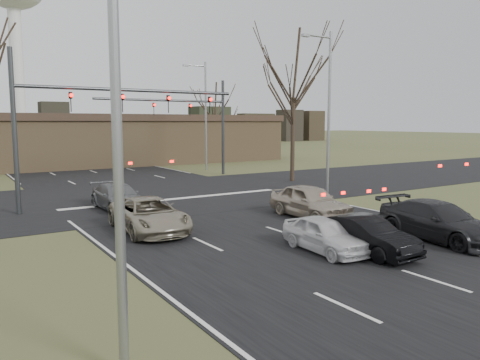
# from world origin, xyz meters

# --- Properties ---
(ground) EXTENTS (360.00, 360.00, 0.00)m
(ground) POSITION_xyz_m (0.00, 0.00, 0.00)
(ground) COLOR #49502B
(ground) RESTS_ON ground
(road_main) EXTENTS (14.00, 300.00, 0.02)m
(road_main) POSITION_xyz_m (0.00, 60.00, 0.01)
(road_main) COLOR black
(road_main) RESTS_ON ground
(road_cross) EXTENTS (200.00, 14.00, 0.02)m
(road_cross) POSITION_xyz_m (0.00, 15.00, 0.01)
(road_cross) COLOR black
(road_cross) RESTS_ON ground
(building) EXTENTS (42.40, 10.40, 5.30)m
(building) POSITION_xyz_m (2.00, 38.00, 2.67)
(building) COLOR olive
(building) RESTS_ON ground
(mast_arm_near) EXTENTS (12.12, 0.24, 8.00)m
(mast_arm_near) POSITION_xyz_m (-5.23, 13.00, 5.07)
(mast_arm_near) COLOR #383A3D
(mast_arm_near) RESTS_ON ground
(mast_arm_far) EXTENTS (11.12, 0.24, 8.00)m
(mast_arm_far) POSITION_xyz_m (6.18, 23.00, 5.02)
(mast_arm_far) COLOR #383A3D
(mast_arm_far) RESTS_ON ground
(streetlight_left) EXTENTS (2.34, 0.25, 10.00)m
(streetlight_left) POSITION_xyz_m (-8.82, -4.00, 5.59)
(streetlight_left) COLOR gray
(streetlight_left) RESTS_ON ground
(streetlight_right_near) EXTENTS (2.34, 0.25, 10.00)m
(streetlight_right_near) POSITION_xyz_m (8.82, 10.00, 5.59)
(streetlight_right_near) COLOR gray
(streetlight_right_near) RESTS_ON ground
(streetlight_right_far) EXTENTS (2.34, 0.25, 10.00)m
(streetlight_right_far) POSITION_xyz_m (9.32, 27.00, 5.59)
(streetlight_right_far) COLOR gray
(streetlight_right_far) RESTS_ON ground
(tree_right_near) EXTENTS (6.90, 6.90, 11.50)m
(tree_right_near) POSITION_xyz_m (11.00, 16.00, 8.90)
(tree_right_near) COLOR black
(tree_right_near) RESTS_ON ground
(tree_right_far) EXTENTS (5.40, 5.40, 9.00)m
(tree_right_far) POSITION_xyz_m (15.00, 35.00, 6.96)
(tree_right_far) COLOR black
(tree_right_far) RESTS_ON ground
(car_silver_suv) EXTENTS (2.57, 5.12, 1.39)m
(car_silver_suv) POSITION_xyz_m (-4.50, 6.12, 0.70)
(car_silver_suv) COLOR #9E9780
(car_silver_suv) RESTS_ON ground
(car_white_sedan) EXTENTS (1.69, 3.70, 1.23)m
(car_white_sedan) POSITION_xyz_m (-0.50, -0.02, 0.62)
(car_white_sedan) COLOR silver
(car_white_sedan) RESTS_ON ground
(car_black_hatch) EXTENTS (1.41, 3.90, 1.28)m
(car_black_hatch) POSITION_xyz_m (0.50, -0.94, 0.64)
(car_black_hatch) COLOR black
(car_black_hatch) RESTS_ON ground
(car_charcoal_sedan) EXTENTS (2.46, 5.19, 1.46)m
(car_charcoal_sedan) POSITION_xyz_m (4.30, -1.13, 0.73)
(car_charcoal_sedan) COLOR black
(car_charcoal_sedan) RESTS_ON ground
(car_grey_ahead) EXTENTS (1.96, 4.59, 1.32)m
(car_grey_ahead) POSITION_xyz_m (-4.00, 11.62, 0.66)
(car_grey_ahead) COLOR slate
(car_grey_ahead) RESTS_ON ground
(car_silver_ahead) EXTENTS (2.04, 4.68, 1.57)m
(car_silver_ahead) POSITION_xyz_m (2.91, 4.67, 0.79)
(car_silver_ahead) COLOR #B6A893
(car_silver_ahead) RESTS_ON ground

